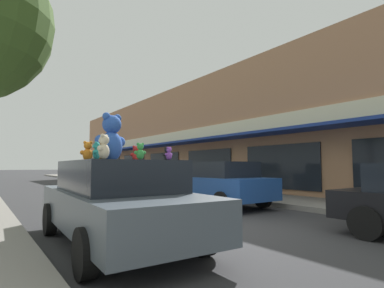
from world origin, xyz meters
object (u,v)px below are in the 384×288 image
(teddy_bear_purple, at_px, (169,154))
(teddy_bear_teal, at_px, (96,151))
(parked_car_far_right, at_px, (144,177))
(teddy_bear_orange, at_px, (88,151))
(parked_car_far_center, at_px, (217,182))
(plush_art_car, at_px, (117,200))
(teddy_bear_cream, at_px, (104,147))
(teddy_bear_giant, at_px, (111,138))
(teddy_bear_black, at_px, (167,154))
(teddy_bear_brown, at_px, (102,152))
(teddy_bear_red, at_px, (136,154))
(teddy_bear_green, at_px, (140,152))

(teddy_bear_purple, relative_size, teddy_bear_teal, 0.79)
(teddy_bear_teal, distance_m, parked_car_far_right, 11.03)
(teddy_bear_orange, distance_m, parked_car_far_center, 5.96)
(plush_art_car, distance_m, teddy_bear_cream, 1.53)
(teddy_bear_teal, xyz_separation_m, parked_car_far_center, (5.55, 3.67, -0.81))
(parked_car_far_center, distance_m, parked_car_far_right, 5.83)
(teddy_bear_giant, height_order, teddy_bear_teal, teddy_bear_giant)
(teddy_bear_teal, bearing_deg, teddy_bear_cream, 33.11)
(teddy_bear_giant, distance_m, teddy_bear_black, 1.29)
(teddy_bear_purple, bearing_deg, parked_car_far_center, -151.67)
(teddy_bear_brown, bearing_deg, plush_art_car, -152.97)
(teddy_bear_giant, relative_size, teddy_bear_red, 3.03)
(teddy_bear_teal, bearing_deg, parked_car_far_right, -177.78)
(teddy_bear_giant, bearing_deg, teddy_bear_orange, -24.44)
(teddy_bear_brown, distance_m, parked_car_far_center, 5.95)
(plush_art_car, xyz_separation_m, teddy_bear_purple, (0.42, -1.14, 0.82))
(teddy_bear_red, xyz_separation_m, teddy_bear_orange, (-0.87, 0.25, 0.03))
(teddy_bear_brown, height_order, parked_car_far_center, teddy_bear_brown)
(teddy_bear_teal, xyz_separation_m, teddy_bear_green, (0.57, -0.33, -0.01))
(teddy_bear_teal, relative_size, teddy_bear_green, 1.04)
(teddy_bear_orange, bearing_deg, teddy_bear_black, 143.56)
(teddy_bear_cream, bearing_deg, teddy_bear_orange, -140.79)
(teddy_bear_cream, bearing_deg, teddy_bear_brown, -150.45)
(teddy_bear_cream, relative_size, teddy_bear_green, 1.38)
(teddy_bear_purple, xyz_separation_m, teddy_bear_red, (0.02, 1.29, 0.04))
(teddy_bear_red, bearing_deg, teddy_bear_teal, 56.25)
(teddy_bear_purple, relative_size, teddy_bear_orange, 0.58)
(teddy_bear_red, relative_size, teddy_bear_green, 1.17)
(parked_car_far_right, bearing_deg, teddy_bear_teal, -120.27)
(teddy_bear_green, bearing_deg, teddy_bear_red, -105.19)
(teddy_bear_cream, height_order, teddy_bear_brown, teddy_bear_cream)
(teddy_bear_red, height_order, parked_car_far_right, teddy_bear_red)
(teddy_bear_red, xyz_separation_m, parked_car_far_center, (4.46, 2.76, -0.82))
(parked_car_far_center, relative_size, parked_car_far_right, 0.98)
(teddy_bear_brown, xyz_separation_m, teddy_bear_orange, (-0.16, 0.31, 0.02))
(teddy_bear_purple, distance_m, teddy_bear_black, 0.47)
(teddy_bear_cream, xyz_separation_m, teddy_bear_brown, (0.37, 1.17, -0.02))
(teddy_bear_teal, relative_size, teddy_bear_brown, 0.84)
(teddy_bear_green, distance_m, parked_car_far_right, 11.05)
(teddy_bear_purple, relative_size, parked_car_far_center, 0.05)
(teddy_bear_brown, relative_size, teddy_bear_green, 1.25)
(plush_art_car, relative_size, parked_car_far_center, 1.14)
(teddy_bear_red, relative_size, teddy_bear_brown, 0.94)
(teddy_bear_giant, distance_m, teddy_bear_orange, 0.52)
(teddy_bear_cream, distance_m, parked_car_far_center, 6.88)
(teddy_bear_cream, height_order, teddy_bear_red, teddy_bear_cream)
(teddy_bear_red, height_order, teddy_bear_brown, teddy_bear_brown)
(teddy_bear_giant, xyz_separation_m, teddy_bear_teal, (-0.65, -1.11, -0.32))
(teddy_bear_black, bearing_deg, parked_car_far_center, -145.51)
(plush_art_car, distance_m, teddy_bear_purple, 1.46)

